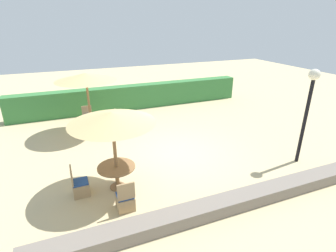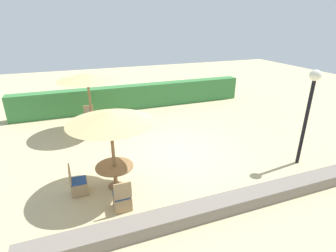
{
  "view_description": "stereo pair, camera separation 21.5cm",
  "coord_description": "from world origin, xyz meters",
  "px_view_note": "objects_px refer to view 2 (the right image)",
  "views": [
    {
      "loc": [
        -3.53,
        -8.2,
        4.77
      ],
      "look_at": [
        0.0,
        0.6,
        0.9
      ],
      "focal_mm": 28.0,
      "sensor_mm": 36.0,
      "label": 1
    },
    {
      "loc": [
        -3.33,
        -8.28,
        4.77
      ],
      "look_at": [
        0.0,
        0.6,
        0.9
      ],
      "focal_mm": 28.0,
      "sensor_mm": 36.0,
      "label": 2
    }
  ],
  "objects_px": {
    "parasol_front_left": "(110,117)",
    "round_table_back_left": "(92,120)",
    "parasol_back_left": "(87,77)",
    "patio_chair_front_left_south": "(122,200)",
    "patio_chair_front_left_west": "(79,186)",
    "round_table_front_left": "(115,170)",
    "patio_chair_back_left_east": "(114,124)",
    "lamp_post": "(310,99)",
    "patio_chair_back_left_north": "(90,120)"
  },
  "relations": [
    {
      "from": "parasol_front_left",
      "to": "round_table_back_left",
      "type": "bearing_deg",
      "value": 92.59
    },
    {
      "from": "parasol_back_left",
      "to": "patio_chair_front_left_south",
      "type": "distance_m",
      "value": 6.17
    },
    {
      "from": "patio_chair_front_left_south",
      "to": "patio_chair_front_left_west",
      "type": "bearing_deg",
      "value": 133.75
    },
    {
      "from": "parasol_front_left",
      "to": "patio_chair_front_left_south",
      "type": "bearing_deg",
      "value": -90.36
    },
    {
      "from": "round_table_front_left",
      "to": "patio_chair_front_left_south",
      "type": "xyz_separation_m",
      "value": [
        -0.01,
        -1.07,
        -0.32
      ]
    },
    {
      "from": "round_table_back_left",
      "to": "patio_chair_back_left_east",
      "type": "bearing_deg",
      "value": -3.52
    },
    {
      "from": "lamp_post",
      "to": "round_table_back_left",
      "type": "distance_m",
      "value": 8.75
    },
    {
      "from": "round_table_front_left",
      "to": "patio_chair_front_left_west",
      "type": "xyz_separation_m",
      "value": [
        -1.07,
        0.04,
        -0.32
      ]
    },
    {
      "from": "patio_chair_front_left_south",
      "to": "round_table_front_left",
      "type": "bearing_deg",
      "value": 89.64
    },
    {
      "from": "patio_chair_front_left_west",
      "to": "patio_chair_front_left_south",
      "type": "bearing_deg",
      "value": 43.75
    },
    {
      "from": "parasol_back_left",
      "to": "patio_chair_back_left_north",
      "type": "height_order",
      "value": "parasol_back_left"
    },
    {
      "from": "patio_chair_back_left_north",
      "to": "patio_chair_front_left_west",
      "type": "height_order",
      "value": "same"
    },
    {
      "from": "round_table_back_left",
      "to": "parasol_front_left",
      "type": "bearing_deg",
      "value": -87.41
    },
    {
      "from": "round_table_back_left",
      "to": "parasol_front_left",
      "type": "xyz_separation_m",
      "value": [
        0.21,
        -4.67,
        1.7
      ]
    },
    {
      "from": "parasol_front_left",
      "to": "round_table_front_left",
      "type": "height_order",
      "value": "parasol_front_left"
    },
    {
      "from": "round_table_back_left",
      "to": "parasol_front_left",
      "type": "height_order",
      "value": "parasol_front_left"
    },
    {
      "from": "lamp_post",
      "to": "patio_chair_front_left_west",
      "type": "xyz_separation_m",
      "value": [
        -7.42,
        0.87,
        -2.09
      ]
    },
    {
      "from": "patio_chair_back_left_east",
      "to": "round_table_front_left",
      "type": "bearing_deg",
      "value": 170.97
    },
    {
      "from": "lamp_post",
      "to": "patio_chair_front_left_west",
      "type": "height_order",
      "value": "lamp_post"
    },
    {
      "from": "round_table_back_left",
      "to": "round_table_front_left",
      "type": "height_order",
      "value": "round_table_back_left"
    },
    {
      "from": "patio_chair_back_left_north",
      "to": "patio_chair_front_left_south",
      "type": "distance_m",
      "value": 6.63
    },
    {
      "from": "patio_chair_back_left_east",
      "to": "parasol_front_left",
      "type": "xyz_separation_m",
      "value": [
        -0.73,
        -4.61,
        2.0
      ]
    },
    {
      "from": "patio_chair_back_left_north",
      "to": "patio_chair_front_left_south",
      "type": "height_order",
      "value": "same"
    },
    {
      "from": "parasol_back_left",
      "to": "patio_chair_front_left_south",
      "type": "relative_size",
      "value": 2.89
    },
    {
      "from": "round_table_back_left",
      "to": "patio_chair_back_left_north",
      "type": "bearing_deg",
      "value": 93.75
    },
    {
      "from": "patio_chair_back_left_east",
      "to": "patio_chair_front_left_south",
      "type": "height_order",
      "value": "same"
    },
    {
      "from": "round_table_back_left",
      "to": "patio_chair_back_left_north",
      "type": "relative_size",
      "value": 1.02
    },
    {
      "from": "round_table_front_left",
      "to": "lamp_post",
      "type": "bearing_deg",
      "value": -7.46
    },
    {
      "from": "lamp_post",
      "to": "patio_chair_back_left_east",
      "type": "height_order",
      "value": "lamp_post"
    },
    {
      "from": "lamp_post",
      "to": "round_table_front_left",
      "type": "relative_size",
      "value": 2.96
    },
    {
      "from": "parasol_back_left",
      "to": "patio_chair_back_left_east",
      "type": "xyz_separation_m",
      "value": [
        0.94,
        -0.06,
        -2.25
      ]
    },
    {
      "from": "lamp_post",
      "to": "patio_chair_back_left_north",
      "type": "relative_size",
      "value": 3.57
    },
    {
      "from": "parasol_back_left",
      "to": "patio_chair_back_left_east",
      "type": "height_order",
      "value": "parasol_back_left"
    },
    {
      "from": "parasol_back_left",
      "to": "round_table_front_left",
      "type": "xyz_separation_m",
      "value": [
        0.21,
        -4.67,
        -1.93
      ]
    },
    {
      "from": "round_table_back_left",
      "to": "patio_chair_front_left_west",
      "type": "relative_size",
      "value": 1.02
    },
    {
      "from": "round_table_front_left",
      "to": "patio_chair_front_left_west",
      "type": "relative_size",
      "value": 1.21
    },
    {
      "from": "lamp_post",
      "to": "patio_chair_front_left_south",
      "type": "height_order",
      "value": "lamp_post"
    },
    {
      "from": "patio_chair_back_left_north",
      "to": "round_table_front_left",
      "type": "distance_m",
      "value": 5.57
    },
    {
      "from": "round_table_back_left",
      "to": "patio_chair_back_left_east",
      "type": "relative_size",
      "value": 1.02
    },
    {
      "from": "parasol_front_left",
      "to": "lamp_post",
      "type": "bearing_deg",
      "value": -7.46
    },
    {
      "from": "parasol_back_left",
      "to": "patio_chair_back_left_north",
      "type": "bearing_deg",
      "value": 93.75
    },
    {
      "from": "round_table_back_left",
      "to": "patio_chair_front_left_west",
      "type": "xyz_separation_m",
      "value": [
        -0.86,
        -4.63,
        -0.3
      ]
    },
    {
      "from": "round_table_front_left",
      "to": "patio_chair_front_left_south",
      "type": "distance_m",
      "value": 1.12
    },
    {
      "from": "lamp_post",
      "to": "patio_chair_front_left_west",
      "type": "distance_m",
      "value": 7.76
    },
    {
      "from": "lamp_post",
      "to": "round_table_front_left",
      "type": "height_order",
      "value": "lamp_post"
    },
    {
      "from": "patio_chair_back_left_north",
      "to": "parasol_front_left",
      "type": "xyz_separation_m",
      "value": [
        0.27,
        -5.55,
        2.0
      ]
    },
    {
      "from": "parasol_front_left",
      "to": "round_table_front_left",
      "type": "relative_size",
      "value": 2.17
    },
    {
      "from": "lamp_post",
      "to": "round_table_front_left",
      "type": "xyz_separation_m",
      "value": [
        -6.35,
        0.83,
        -1.77
      ]
    },
    {
      "from": "patio_chair_front_left_west",
      "to": "patio_chair_back_left_north",
      "type": "bearing_deg",
      "value": 171.72
    },
    {
      "from": "parasol_back_left",
      "to": "patio_chair_front_left_west",
      "type": "bearing_deg",
      "value": -100.53
    }
  ]
}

